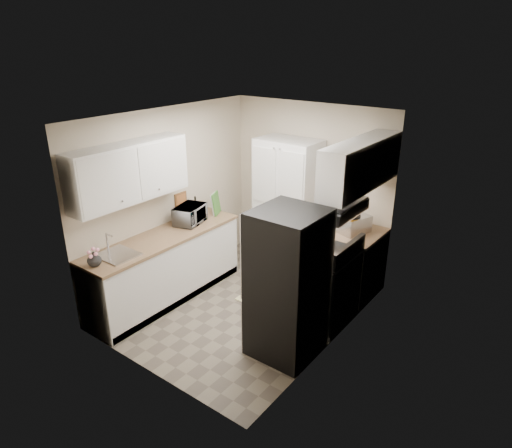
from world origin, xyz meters
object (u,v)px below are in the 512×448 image
electric_range (324,286)px  wine_bottle (196,207)px  microwave (190,215)px  toaster_oven (353,224)px  refrigerator (287,284)px  pantry_cabinet (287,206)px

electric_range → wine_bottle: size_ratio=4.06×
microwave → toaster_oven: size_ratio=1.16×
electric_range → refrigerator: size_ratio=0.66×
electric_range → microwave: size_ratio=2.44×
microwave → wine_bottle: bearing=11.3°
microwave → toaster_oven: microwave is taller
refrigerator → toaster_oven: bearing=90.4°
wine_bottle → microwave: bearing=-63.5°
pantry_cabinet → refrigerator: (1.14, -1.73, -0.15)m
electric_range → refrigerator: refrigerator is taller
pantry_cabinet → wine_bottle: size_ratio=7.18×
pantry_cabinet → refrigerator: bearing=-56.5°
electric_range → toaster_oven: (-0.04, 0.79, 0.56)m
refrigerator → wine_bottle: bearing=160.2°
electric_range → wine_bottle: wine_bottle is taller
refrigerator → electric_range: bearing=87.5°
microwave → wine_bottle: 0.26m
pantry_cabinet → refrigerator: pantry_cabinet is taller
wine_bottle → refrigerator: bearing=-19.8°
microwave → toaster_oven: 2.23m
pantry_cabinet → toaster_oven: (1.13, -0.13, 0.04)m
refrigerator → toaster_oven: 1.61m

